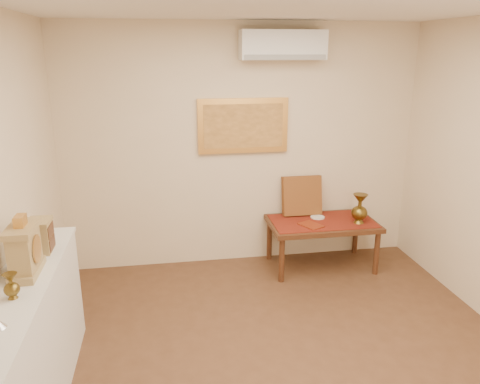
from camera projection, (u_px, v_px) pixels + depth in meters
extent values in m
plane|color=brown|center=(294.00, 383.00, 3.51)|extent=(4.50, 4.50, 0.00)
cube|color=beige|center=(243.00, 148.00, 5.24)|extent=(4.00, 0.02, 2.70)
cube|color=maroon|center=(322.00, 221.00, 5.26)|extent=(1.14, 0.59, 0.01)
cylinder|color=silver|center=(318.00, 217.00, 5.36)|extent=(0.16, 0.16, 0.01)
cube|color=maroon|center=(311.00, 225.00, 5.11)|extent=(0.27, 0.30, 0.01)
cube|color=#5B1C12|center=(302.00, 196.00, 5.41)|extent=(0.45, 0.19, 0.46)
cube|color=silver|center=(29.00, 354.00, 3.09)|extent=(0.35, 2.00, 0.95)
cube|color=silver|center=(19.00, 288.00, 2.94)|extent=(0.37, 2.02, 0.03)
cube|color=tan|center=(27.00, 270.00, 3.09)|extent=(0.16, 0.36, 0.05)
cube|color=tan|center=(24.00, 249.00, 3.05)|extent=(0.14, 0.30, 0.25)
cylinder|color=beige|center=(36.00, 249.00, 3.06)|extent=(0.01, 0.17, 0.17)
cylinder|color=gold|center=(37.00, 249.00, 3.06)|extent=(0.01, 0.19, 0.19)
cube|color=tan|center=(21.00, 229.00, 3.00)|extent=(0.17, 0.34, 0.04)
cube|color=gold|center=(20.00, 221.00, 2.99)|extent=(0.06, 0.11, 0.07)
cube|color=tan|center=(40.00, 237.00, 3.41)|extent=(0.15, 0.20, 0.22)
cube|color=#4C2917|center=(52.00, 243.00, 3.44)|extent=(0.01, 0.17, 0.09)
cube|color=#4C2917|center=(51.00, 230.00, 3.41)|extent=(0.01, 0.17, 0.09)
cube|color=tan|center=(38.00, 222.00, 3.38)|extent=(0.16, 0.21, 0.02)
cube|color=#4C2917|center=(322.00, 224.00, 5.27)|extent=(1.20, 0.70, 0.05)
cylinder|color=#4C2917|center=(282.00, 260.00, 4.99)|extent=(0.06, 0.06, 0.50)
cylinder|color=#4C2917|center=(377.00, 253.00, 5.16)|extent=(0.06, 0.06, 0.50)
cylinder|color=#4C2917|center=(269.00, 239.00, 5.54)|extent=(0.06, 0.06, 0.50)
cylinder|color=#4C2917|center=(356.00, 234.00, 5.71)|extent=(0.06, 0.06, 0.50)
cube|color=gold|center=(243.00, 126.00, 5.15)|extent=(1.00, 0.05, 0.60)
cube|color=#C99046|center=(244.00, 126.00, 5.12)|extent=(0.88, 0.01, 0.48)
cube|color=silver|center=(283.00, 45.00, 4.86)|extent=(0.90, 0.24, 0.30)
cube|color=gray|center=(285.00, 57.00, 4.78)|extent=(0.86, 0.02, 0.05)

